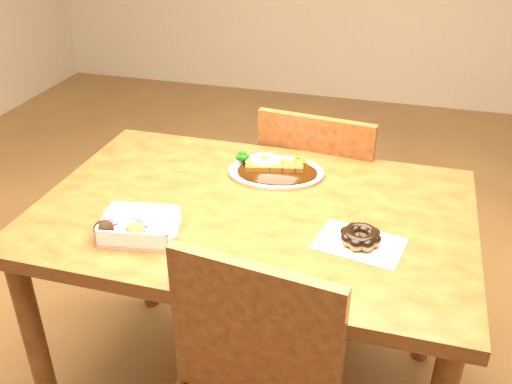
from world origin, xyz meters
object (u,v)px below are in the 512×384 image
(table, at_px, (253,237))
(pon_de_ring, at_px, (360,237))
(chair_far, at_px, (321,203))
(katsu_curry_plate, at_px, (274,170))
(donut_box, at_px, (137,226))

(table, xyz_separation_m, pon_de_ring, (0.31, -0.10, 0.12))
(chair_far, height_order, katsu_curry_plate, chair_far)
(chair_far, height_order, pon_de_ring, chair_far)
(table, relative_size, pon_de_ring, 5.06)
(katsu_curry_plate, bearing_deg, pon_de_ring, -45.79)
(katsu_curry_plate, height_order, donut_box, katsu_curry_plate)
(chair_far, bearing_deg, katsu_curry_plate, 78.92)
(donut_box, bearing_deg, katsu_curry_plate, 58.98)
(table, relative_size, chair_far, 1.38)
(pon_de_ring, bearing_deg, table, 162.26)
(katsu_curry_plate, relative_size, pon_de_ring, 1.34)
(table, distance_m, donut_box, 0.35)
(chair_far, xyz_separation_m, donut_box, (-0.36, -0.75, 0.30))
(chair_far, relative_size, donut_box, 3.85)
(katsu_curry_plate, bearing_deg, table, -91.59)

